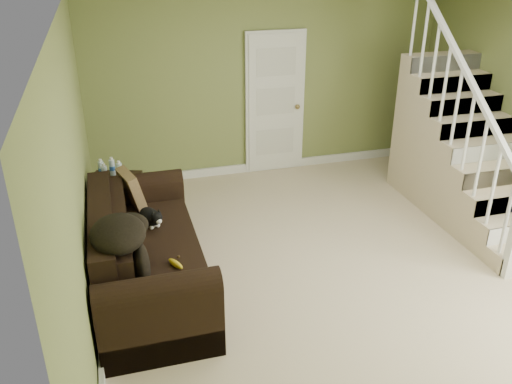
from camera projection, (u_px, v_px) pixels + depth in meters
floor at (341, 267)px, 5.72m from camera, size 5.00×5.50×0.01m
ceiling at (362, 10)px, 4.60m from camera, size 5.00×5.50×0.01m
wall_back at (268, 83)px, 7.55m from camera, size 5.00×0.04×2.60m
wall_left at (77, 182)px, 4.55m from camera, size 0.04×5.50×2.60m
baseboard_back at (267, 166)px, 8.06m from camera, size 5.00×0.04×0.12m
baseboard_left at (100, 301)px, 5.10m from camera, size 0.04×5.50×0.12m
door at (275, 104)px, 7.66m from camera, size 0.86×0.12×2.02m
staircase at (461, 158)px, 6.77m from camera, size 1.00×2.51×2.82m
sofa at (143, 257)px, 5.25m from camera, size 1.00×2.32×0.92m
side_table at (117, 205)px, 6.29m from camera, size 0.68×0.68×0.89m
cat at (150, 217)px, 5.48m from camera, size 0.31×0.47×0.23m
banana at (176, 264)px, 4.83m from camera, size 0.14×0.20×0.06m
throw_pillow at (132, 189)px, 5.83m from camera, size 0.31×0.45×0.43m
throw_blanket at (118, 234)px, 4.46m from camera, size 0.47×0.61×0.25m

